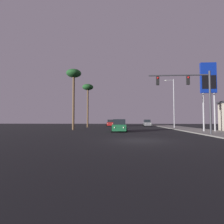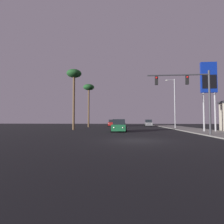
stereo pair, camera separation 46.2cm
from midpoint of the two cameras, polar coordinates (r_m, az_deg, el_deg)
ground_plane at (r=13.71m, az=9.19°, el=-9.16°), size 120.00×120.00×0.00m
sidewalk_right at (r=25.87m, az=28.95°, el=-5.65°), size 5.00×60.00×0.12m
car_white at (r=44.88m, az=3.49°, el=-3.66°), size 2.04×4.34×1.68m
car_grey at (r=45.82m, az=12.09°, el=-3.59°), size 2.04×4.34×1.68m
car_green at (r=23.74m, az=2.89°, el=-4.58°), size 2.04×4.31×1.68m
car_red at (r=45.68m, az=0.31°, el=-3.65°), size 2.04×4.34×1.68m
traffic_light_mast at (r=19.81m, az=25.17°, el=6.63°), size 6.29×0.36×6.50m
street_lamp at (r=34.09m, az=19.97°, el=3.50°), size 1.74×0.24×9.00m
gas_station_sign at (r=26.38m, az=29.48°, el=8.74°), size 2.00×0.42×9.00m
palm_tree_mid at (r=39.01m, az=-7.26°, el=7.22°), size 2.40×2.40×9.47m
palm_tree_near at (r=29.64m, az=-11.85°, el=11.06°), size 2.40×2.40×9.84m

